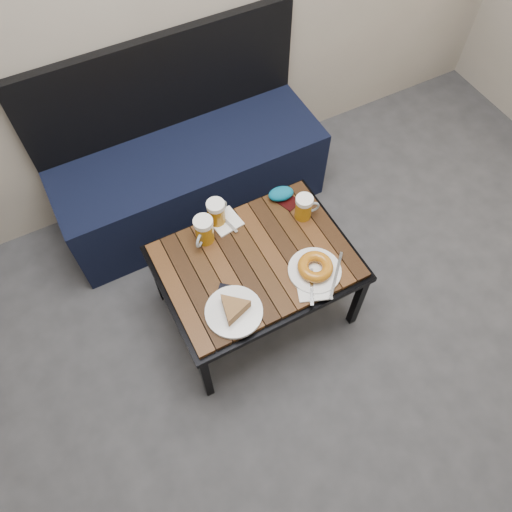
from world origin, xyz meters
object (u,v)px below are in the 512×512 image
passport_navy (228,300)px  knit_pouch (281,194)px  beer_mug_centre (217,212)px  beer_mug_left (204,230)px  beer_mug_right (304,207)px  passport_burgundy (287,200)px  plate_pie (234,310)px  cafe_table (256,265)px  bench (189,172)px  plate_bagel (315,269)px

passport_navy → knit_pouch: 0.59m
beer_mug_centre → beer_mug_left: bearing=-174.8°
beer_mug_right → passport_burgundy: beer_mug_right is taller
beer_mug_centre → knit_pouch: bearing=-32.8°
beer_mug_left → beer_mug_centre: (0.09, 0.07, -0.00)m
plate_pie → passport_burgundy: plate_pie is taller
beer_mug_centre → cafe_table: bearing=-107.8°
beer_mug_left → beer_mug_right: bearing=126.7°
bench → beer_mug_right: bearing=-65.3°
bench → knit_pouch: bearing=-62.9°
cafe_table → beer_mug_centre: 0.29m
bench → cafe_table: (0.00, -0.76, 0.16)m
beer_mug_left → passport_burgundy: (0.42, 0.02, -0.07)m
beer_mug_left → plate_pie: beer_mug_left is taller
plate_bagel → beer_mug_right: bearing=68.9°
beer_mug_centre → plate_pie: size_ratio=0.56×
passport_navy → knit_pouch: size_ratio=1.17×
bench → plate_pie: bench is taller
beer_mug_centre → plate_pie: (-0.14, -0.44, -0.04)m
cafe_table → beer_mug_left: 0.27m
beer_mug_left → beer_mug_right: (0.45, -0.09, -0.01)m
knit_pouch → beer_mug_right: bearing=-75.1°
beer_mug_right → plate_pie: size_ratio=0.53×
bench → passport_burgundy: size_ratio=12.83×
cafe_table → passport_burgundy: size_ratio=7.70×
cafe_table → beer_mug_left: size_ratio=6.16×
beer_mug_left → plate_pie: 0.38m
beer_mug_centre → knit_pouch: size_ratio=1.09×
beer_mug_left → plate_bagel: beer_mug_left is taller
plate_pie → passport_burgundy: (0.47, 0.40, -0.02)m
beer_mug_left → beer_mug_right: size_ratio=1.09×
beer_mug_left → passport_burgundy: beer_mug_left is taller
cafe_table → beer_mug_left: (-0.15, 0.20, 0.11)m
beer_mug_left → plate_bagel: bearing=90.9°
passport_navy → passport_burgundy: size_ratio=1.29×
cafe_table → beer_mug_right: 0.33m
passport_navy → knit_pouch: knit_pouch is taller
plate_bagel → knit_pouch: plate_bagel is taller
beer_mug_left → plate_pie: (-0.05, -0.38, -0.04)m
beer_mug_centre → beer_mug_right: (0.36, -0.15, -0.00)m
bench → beer_mug_centre: 0.57m
cafe_table → passport_burgundy: passport_burgundy is taller
plate_pie → knit_pouch: bearing=43.3°
bench → cafe_table: size_ratio=1.67×
beer_mug_right → plate_bagel: (-0.11, -0.28, -0.04)m
plate_pie → passport_navy: 0.06m
cafe_table → beer_mug_centre: beer_mug_centre is taller
beer_mug_left → beer_mug_centre: 0.11m
bench → passport_navy: 0.93m
beer_mug_right → plate_bagel: beer_mug_right is taller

